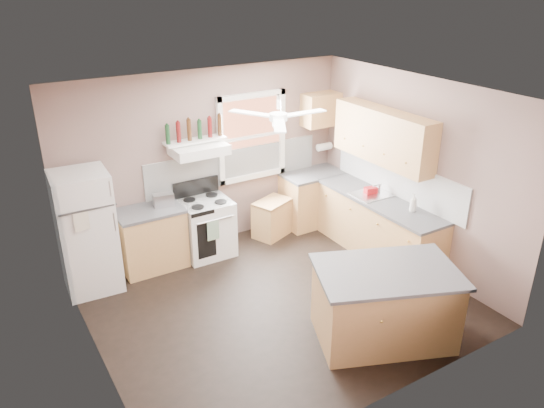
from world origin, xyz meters
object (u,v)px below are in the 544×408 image
refrigerator (87,232)px  cart (272,218)px  island (384,306)px  toaster (164,200)px  stove (206,228)px

refrigerator → cart: 2.91m
refrigerator → island: refrigerator is taller
cart → island: size_ratio=0.40×
refrigerator → toaster: 1.13m
refrigerator → toaster: size_ratio=5.89×
cart → island: island is taller
stove → cart: (1.15, 0.01, -0.13)m
toaster → cart: 1.88m
refrigerator → cart: refrigerator is taller
stove → island: size_ratio=0.58×
cart → refrigerator: bearing=159.0°
toaster → island: size_ratio=0.19×
toaster → cart: (1.75, -0.08, -0.69)m
island → toaster: bearing=139.0°
refrigerator → island: bearing=-44.1°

